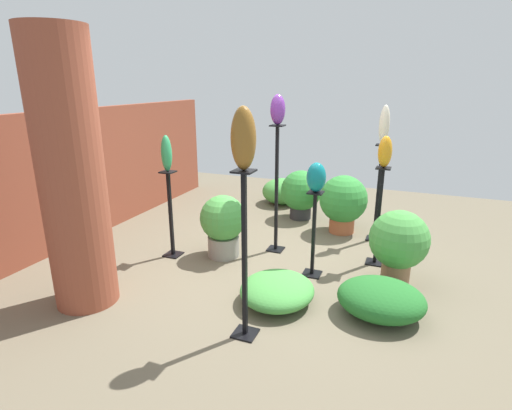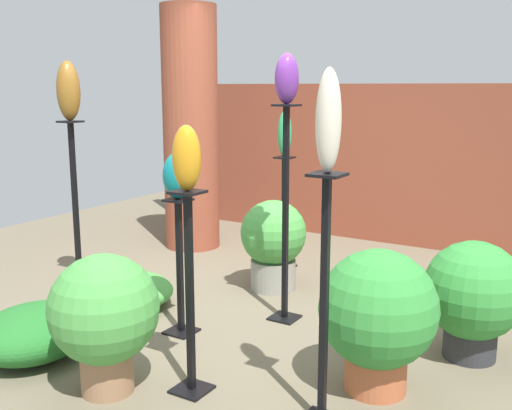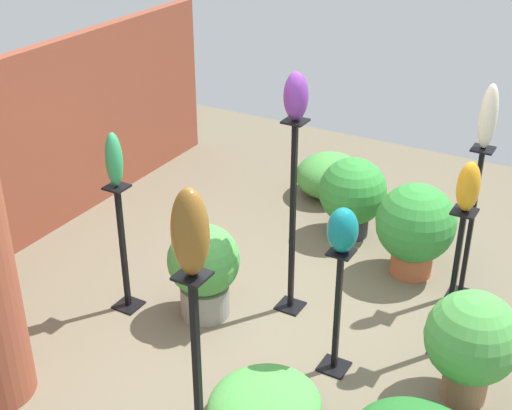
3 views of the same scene
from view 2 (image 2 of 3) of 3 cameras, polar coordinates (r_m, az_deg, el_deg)
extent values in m
plane|color=#6B604C|center=(4.66, -1.84, -10.24)|extent=(8.00, 8.00, 0.00)
cube|color=brown|center=(6.78, 10.61, 3.95)|extent=(5.60, 0.12, 1.73)
cylinder|color=brown|center=(6.36, -6.25, 7.16)|extent=(0.58, 0.58, 2.52)
cube|color=black|center=(4.34, -7.11, -11.84)|extent=(0.20, 0.20, 0.01)
cube|color=black|center=(4.18, -7.27, -5.88)|extent=(0.04, 0.04, 0.96)
cube|color=black|center=(4.07, -7.43, 0.49)|extent=(0.16, 0.16, 0.01)
cube|color=black|center=(3.03, 6.52, -9.23)|extent=(0.04, 0.04, 1.30)
cube|color=black|center=(2.87, 6.80, 2.89)|extent=(0.16, 0.16, 0.02)
cube|color=black|center=(5.36, -16.39, -7.69)|extent=(0.20, 0.20, 0.01)
cube|color=black|center=(5.18, -16.82, -0.25)|extent=(0.04, 0.04, 1.43)
cube|color=black|center=(5.09, -17.27, 7.60)|extent=(0.16, 0.16, 0.02)
cube|color=black|center=(4.55, 2.73, -10.66)|extent=(0.20, 0.20, 0.01)
cube|color=black|center=(4.32, 2.82, -0.97)|extent=(0.04, 0.04, 1.58)
cube|color=black|center=(4.23, 2.93, 9.47)|extent=(0.16, 0.16, 0.02)
cube|color=black|center=(5.77, 2.63, -5.86)|extent=(0.20, 0.20, 0.01)
cube|color=black|center=(5.64, 2.68, -0.76)|extent=(0.04, 0.04, 1.06)
cube|color=black|center=(5.56, 2.73, 4.54)|extent=(0.16, 0.16, 0.02)
cube|color=black|center=(3.59, -6.12, -17.05)|extent=(0.20, 0.20, 0.01)
cube|color=black|center=(3.36, -6.33, -8.42)|extent=(0.04, 0.04, 1.16)
cube|color=black|center=(3.21, -6.55, 1.24)|extent=(0.16, 0.16, 0.02)
ellipsoid|color=#0F727A|center=(4.04, -7.49, 2.77)|extent=(0.20, 0.20, 0.31)
ellipsoid|color=beige|center=(2.84, 6.92, 7.97)|extent=(0.12, 0.13, 0.49)
ellipsoid|color=brown|center=(5.08, -17.43, 10.33)|extent=(0.18, 0.19, 0.47)
ellipsoid|color=#6B2D8C|center=(4.22, 2.95, 11.94)|extent=(0.17, 0.18, 0.35)
ellipsoid|color=#2D9356|center=(5.54, 2.75, 6.78)|extent=(0.13, 0.12, 0.42)
ellipsoid|color=orange|center=(3.18, -6.62, 4.47)|extent=(0.16, 0.15, 0.35)
cylinder|color=gray|center=(5.14, 1.64, -6.62)|extent=(0.38, 0.38, 0.26)
sphere|color=#479942|center=(5.04, 1.67, -2.68)|extent=(0.56, 0.56, 0.56)
cylinder|color=#936B4C|center=(3.62, -13.97, -15.17)|extent=(0.30, 0.30, 0.23)
sphere|color=#479942|center=(3.47, -14.27, -9.57)|extent=(0.62, 0.62, 0.62)
cylinder|color=#2D2D33|center=(4.15, 19.67, -12.33)|extent=(0.33, 0.33, 0.18)
sphere|color=#338C38|center=(4.02, 20.01, -7.64)|extent=(0.63, 0.63, 0.63)
cylinder|color=#B25B38|center=(3.60, 11.30, -15.41)|extent=(0.35, 0.35, 0.20)
sphere|color=#338C38|center=(3.45, 11.55, -9.64)|extent=(0.67, 0.67, 0.67)
ellipsoid|color=#236B28|center=(4.15, -20.27, -11.27)|extent=(0.69, 0.80, 0.33)
ellipsoid|color=#479942|center=(4.86, -12.37, -7.97)|extent=(0.78, 0.72, 0.26)
camera|label=1|loc=(6.87, -40.91, 11.61)|focal=28.00mm
camera|label=3|loc=(6.63, -46.46, 22.30)|focal=50.00mm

